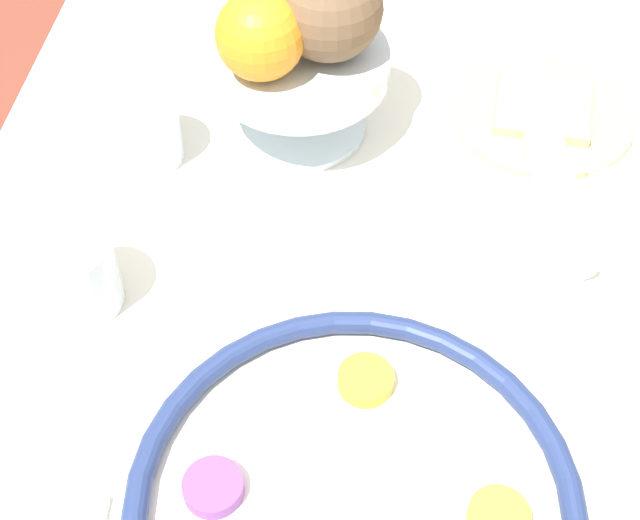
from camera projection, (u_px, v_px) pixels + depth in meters
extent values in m
cube|color=silver|center=(363.00, 474.00, 1.10)|extent=(1.15, 0.85, 0.73)
cylinder|color=silver|center=(350.00, 508.00, 0.68)|extent=(0.35, 0.35, 0.01)
torus|color=navy|center=(351.00, 500.00, 0.67)|extent=(0.35, 0.35, 0.02)
cylinder|color=gold|center=(362.00, 380.00, 0.74)|extent=(0.05, 0.05, 0.01)
cylinder|color=#844299|center=(210.00, 487.00, 0.68)|extent=(0.05, 0.05, 0.01)
cylinder|color=orange|center=(495.00, 517.00, 0.67)|extent=(0.05, 0.05, 0.01)
cylinder|color=silver|center=(299.00, 125.00, 0.96)|extent=(0.14, 0.14, 0.01)
cylinder|color=silver|center=(298.00, 99.00, 0.93)|extent=(0.03, 0.03, 0.06)
cylinder|color=silver|center=(297.00, 64.00, 0.90)|extent=(0.18, 0.18, 0.03)
sphere|color=orange|center=(257.00, 35.00, 0.83)|extent=(0.09, 0.09, 0.09)
sphere|color=brown|center=(326.00, 7.00, 0.85)|extent=(0.11, 0.11, 0.11)
cylinder|color=tan|center=(539.00, 114.00, 0.97)|extent=(0.20, 0.20, 0.01)
cube|color=#D1B784|center=(541.00, 107.00, 0.97)|extent=(0.11, 0.11, 0.01)
cylinder|color=white|center=(556.00, 199.00, 0.87)|extent=(0.18, 0.06, 0.04)
cylinder|color=silver|center=(72.00, 273.00, 0.79)|extent=(0.08, 0.08, 0.08)
cylinder|color=silver|center=(140.00, 128.00, 0.91)|extent=(0.08, 0.08, 0.08)
cube|color=silver|center=(593.00, 203.00, 0.89)|extent=(0.16, 0.04, 0.01)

